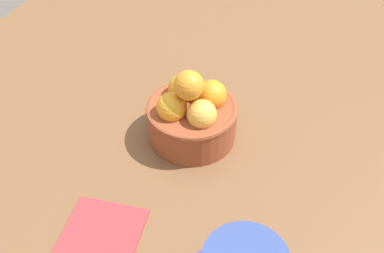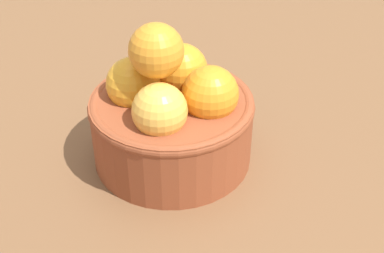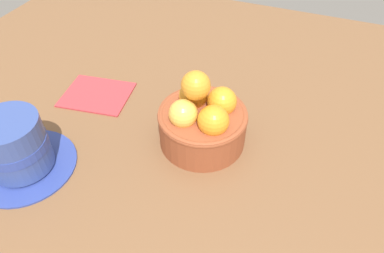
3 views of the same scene
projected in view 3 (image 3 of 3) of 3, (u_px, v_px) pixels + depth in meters
ground_plane at (202, 149)px, 56.43cm from camera, size 119.21×101.44×4.28cm
terracotta_bowl at (202, 120)px, 51.99cm from camera, size 13.30×13.30×12.42cm
coffee_cup at (16, 147)px, 48.32cm from camera, size 14.60×14.60×8.82cm
folded_napkin at (97, 94)px, 62.87cm from camera, size 12.90×11.07×0.60cm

